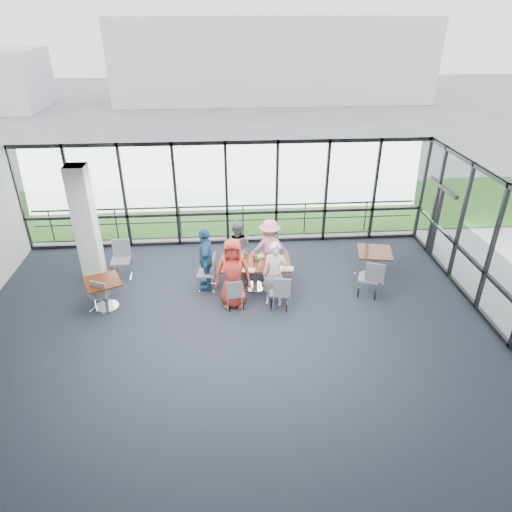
{
  "coord_description": "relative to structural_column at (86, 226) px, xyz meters",
  "views": [
    {
      "loc": [
        -0.06,
        -7.82,
        6.47
      ],
      "look_at": [
        0.66,
        2.03,
        1.1
      ],
      "focal_mm": 32.0,
      "sensor_mm": 36.0,
      "label": 1
    }
  ],
  "objects": [
    {
      "name": "ceiling",
      "position": [
        3.6,
        -3.0,
        1.6
      ],
      "size": [
        12.0,
        10.0,
        0.04
      ],
      "primitive_type": "cube",
      "color": "white",
      "rests_on": "ground"
    },
    {
      "name": "plate_nl",
      "position": [
        3.74,
        -0.95,
        -0.84
      ],
      "size": [
        0.25,
        0.25,
        0.01
      ],
      "primitive_type": "cylinder",
      "color": "white",
      "rests_on": "main_table"
    },
    {
      "name": "main_table",
      "position": [
        4.26,
        -0.67,
        -0.99
      ],
      "size": [
        1.85,
        1.09,
        0.75
      ],
      "rotation": [
        0.0,
        0.0,
        -0.06
      ],
      "color": "#3E180B",
      "rests_on": "ground"
    },
    {
      "name": "condiment_caddy",
      "position": [
        4.31,
        -0.59,
        -0.83
      ],
      "size": [
        0.1,
        0.07,
        0.04
      ],
      "primitive_type": "cube",
      "color": "black",
      "rests_on": "main_table"
    },
    {
      "name": "chair_main_fl",
      "position": [
        3.9,
        0.18,
        -1.11
      ],
      "size": [
        0.49,
        0.49,
        0.97
      ],
      "primitive_type": null,
      "rotation": [
        0.0,
        0.0,
        3.16
      ],
      "color": "slate",
      "rests_on": "ground"
    },
    {
      "name": "side_table_left",
      "position": [
        0.55,
        -1.3,
        -0.98
      ],
      "size": [
        1.04,
        1.04,
        0.75
      ],
      "rotation": [
        0.0,
        0.0,
        0.39
      ],
      "color": "#3E180B",
      "rests_on": "ground"
    },
    {
      "name": "tumbler_c",
      "position": [
        4.29,
        -0.46,
        -0.78
      ],
      "size": [
        0.07,
        0.07,
        0.13
      ],
      "primitive_type": "cylinder",
      "color": "white",
      "rests_on": "main_table"
    },
    {
      "name": "chair_main_nl",
      "position": [
        3.72,
        -1.55,
        -1.19
      ],
      "size": [
        0.45,
        0.45,
        0.82
      ],
      "primitive_type": null,
      "rotation": [
        0.0,
        0.0,
        0.13
      ],
      "color": "slate",
      "rests_on": "ground"
    },
    {
      "name": "exit_door",
      "position": [
        9.6,
        0.75,
        -0.55
      ],
      "size": [
        0.12,
        1.6,
        2.1
      ],
      "primitive_type": "cube",
      "color": "black",
      "rests_on": "ground"
    },
    {
      "name": "plate_fr",
      "position": [
        4.71,
        -0.42,
        -0.84
      ],
      "size": [
        0.25,
        0.25,
        0.01
      ],
      "primitive_type": "cylinder",
      "color": "white",
      "rests_on": "main_table"
    },
    {
      "name": "green_bottle",
      "position": [
        4.3,
        -0.66,
        -0.75
      ],
      "size": [
        0.05,
        0.05,
        0.2
      ],
      "primitive_type": "cylinder",
      "color": "#27783A",
      "rests_on": "main_table"
    },
    {
      "name": "plate_fl",
      "position": [
        3.85,
        -0.32,
        -0.84
      ],
      "size": [
        0.25,
        0.25,
        0.01
      ],
      "primitive_type": "cylinder",
      "color": "white",
      "rests_on": "main_table"
    },
    {
      "name": "grass_strip",
      "position": [
        3.6,
        5.0,
        -1.59
      ],
      "size": [
        80.0,
        5.0,
        0.01
      ],
      "primitive_type": "cube",
      "color": "#27531B",
      "rests_on": "ground"
    },
    {
      "name": "chair_spare_r",
      "position": [
        7.08,
        -1.23,
        -1.1
      ],
      "size": [
        0.62,
        0.62,
        1.0
      ],
      "primitive_type": null,
      "rotation": [
        0.0,
        0.0,
        -0.34
      ],
      "color": "slate",
      "rests_on": "ground"
    },
    {
      "name": "chair_main_nr",
      "position": [
        4.77,
        -1.63,
        -1.14
      ],
      "size": [
        0.52,
        0.52,
        0.91
      ],
      "primitive_type": null,
      "rotation": [
        0.0,
        0.0,
        -0.17
      ],
      "color": "slate",
      "rests_on": "ground"
    },
    {
      "name": "tumbler_d",
      "position": [
        3.64,
        -0.71,
        -0.79
      ],
      "size": [
        0.06,
        0.06,
        0.13
      ],
      "primitive_type": "cylinder",
      "color": "white",
      "rests_on": "main_table"
    },
    {
      "name": "menu_a",
      "position": [
        4.07,
        -1.04,
        -0.85
      ],
      "size": [
        0.36,
        0.29,
        0.0
      ],
      "primitive_type": "cube",
      "rotation": [
        0.0,
        0.0,
        -0.24
      ],
      "color": "silver",
      "rests_on": "main_table"
    },
    {
      "name": "diner_end",
      "position": [
        3.0,
        -0.56,
        -0.74
      ],
      "size": [
        0.59,
        1.03,
        1.71
      ],
      "primitive_type": "imported",
      "rotation": [
        0.0,
        0.0,
        -1.61
      ],
      "color": "#275889",
      "rests_on": "ground"
    },
    {
      "name": "diner_near_left",
      "position": [
        3.67,
        -1.42,
        -0.7
      ],
      "size": [
        0.92,
        0.64,
        1.79
      ],
      "primitive_type": "imported",
      "rotation": [
        0.0,
        0.0,
        -0.08
      ],
      "color": "red",
      "rests_on": "ground"
    },
    {
      "name": "tumbler_a",
      "position": [
        3.98,
        -0.85,
        -0.78
      ],
      "size": [
        0.07,
        0.07,
        0.14
      ],
      "primitive_type": "cylinder",
      "color": "white",
      "rests_on": "main_table"
    },
    {
      "name": "menu_c",
      "position": [
        4.38,
        -0.33,
        -0.85
      ],
      "size": [
        0.33,
        0.29,
        0.0
      ],
      "primitive_type": "cube",
      "rotation": [
        0.0,
        0.0,
        0.45
      ],
      "color": "silver",
      "rests_on": "main_table"
    },
    {
      "name": "diner_far_right",
      "position": [
        4.7,
        0.02,
        -0.79
      ],
      "size": [
        1.05,
        0.56,
        1.61
      ],
      "primitive_type": "imported",
      "rotation": [
        0.0,
        0.0,
        3.12
      ],
      "color": "pink",
      "rests_on": "ground"
    },
    {
      "name": "plate_nr",
      "position": [
        4.81,
        -1.01,
        -0.84
      ],
      "size": [
        0.26,
        0.26,
        0.01
      ],
      "primitive_type": "cylinder",
      "color": "white",
      "rests_on": "main_table"
    },
    {
      "name": "diner_far_left",
      "position": [
        3.83,
        0.07,
        -0.8
      ],
      "size": [
        0.89,
        0.69,
        1.61
      ],
      "primitive_type": "imported",
      "rotation": [
        0.0,
        0.0,
        2.85
      ],
      "color": "slate",
      "rests_on": "ground"
    },
    {
      "name": "side_table_right",
      "position": [
        7.5,
        -0.3,
        -0.96
      ],
      "size": [
        1.04,
        1.04,
        0.75
      ],
      "rotation": [
        0.0,
        0.0,
        -0.2
      ],
      "color": "#3E180B",
      "rests_on": "ground"
    },
    {
      "name": "tumbler_b",
      "position": [
        4.52,
        -0.91,
        -0.78
      ],
      "size": [
        0.07,
        0.07,
        0.14
      ],
      "primitive_type": "cylinder",
      "color": "white",
      "rests_on": "main_table"
    },
    {
      "name": "chair_spare_la",
      "position": [
        0.44,
        -1.39,
        -1.17
      ],
      "size": [
        0.55,
        0.55,
        0.86
      ],
      "primitive_type": null,
      "rotation": [
        0.0,
        0.0,
        -0.39
      ],
      "color": "slate",
      "rests_on": "ground"
    },
    {
      "name": "diner_near_right",
      "position": [
        4.68,
        -1.43,
        -0.77
      ],
      "size": [
        0.69,
        0.56,
        1.66
      ],
      "primitive_type": "imported",
      "rotation": [
        0.0,
        0.0,
        -0.22
      ],
      "color": "beige",
      "rests_on": "ground"
    },
    {
      "name": "hangar_main",
      "position": [
        7.6,
        29.0,
        1.4
      ],
      "size": [
        24.0,
        10.0,
        6.0
      ],
      "primitive_type": "cube",
      "color": "silver",
      "rests_on": "ground"
    },
    {
      "name": "ketchup_bottle",
      "position": [
        4.24,
        -0.58,
        -0.76
      ],
      "size": [
        0.06,
        0.06,
        0.18
      ],
      "primitive_type": "cylinder",
      "color": "#9F1412",
      "rests_on": "main_table"
    },
    {
      "name": "apron",
      "position": [
        3.6,
        7.0,
        -1.62
      ],
      "size": [
        80.0,
        70.0,
        0.02
      ],
      "primitive_type": "cube",
      "color": "slate",
      "rests_on": "ground"
    },
    {
      "name": "floor",
      "position": [
        3.6,
        -3.0,
        -1.61
      ],
      "size": [
        12.0,
        10.0,
        0.02
      ],
      "primitive_type": "cube",
      "color": "#222531",
      "rests_on": "ground"
    },
    {
      "name": "structural_column",
      "position": [
        0.0,
        0.0,
        0.0
      ],
      "size": [
        0.5,
        0.5,
        3.2
      ],
      "primitive_type": "cube",
      "color": "white",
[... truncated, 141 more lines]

